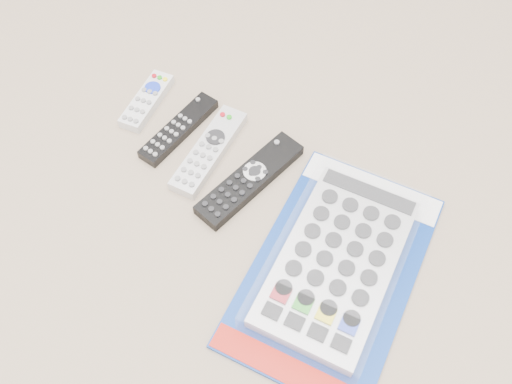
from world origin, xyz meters
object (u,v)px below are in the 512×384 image
Objects in this scene: remote_slim_black at (178,129)px; remote_large_black at (250,180)px; jumbo_remote_packaged at (337,261)px; remote_small_grey at (147,101)px; remote_silver_dvd at (209,151)px.

remote_large_black is (0.16, -0.02, 0.00)m from remote_slim_black.
jumbo_remote_packaged is at bearing -9.02° from remote_slim_black.
remote_large_black reaches higher than remote_small_grey.
remote_small_grey is at bearing 160.60° from jumbo_remote_packaged.
remote_slim_black is (0.09, -0.02, -0.00)m from remote_small_grey.
remote_slim_black is at bearing 165.65° from remote_silver_dvd.
jumbo_remote_packaged is (0.28, -0.06, 0.01)m from remote_silver_dvd.
remote_small_grey is 0.82× the size of remote_slim_black.
remote_silver_dvd is at bearing -177.48° from remote_large_black.
jumbo_remote_packaged is (0.35, -0.07, 0.01)m from remote_slim_black.
remote_silver_dvd is (0.16, -0.03, 0.00)m from remote_small_grey.
jumbo_remote_packaged is at bearing -22.97° from remote_small_grey.
remote_silver_dvd is (0.07, -0.01, 0.00)m from remote_slim_black.
remote_large_black is 0.53× the size of jumbo_remote_packaged.
remote_large_black reaches higher than remote_silver_dvd.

